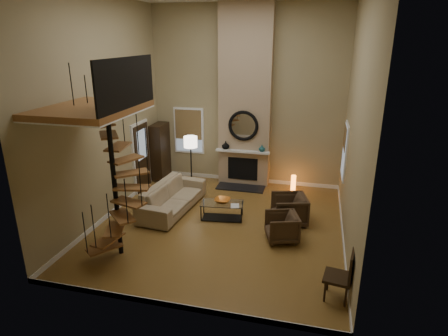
% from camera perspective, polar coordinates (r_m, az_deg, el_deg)
% --- Properties ---
extents(ground, '(6.00, 6.50, 0.01)m').
position_cam_1_polar(ground, '(9.79, -0.57, -8.54)').
color(ground, olive).
rests_on(ground, ground).
extents(back_wall, '(6.00, 0.02, 5.50)m').
position_cam_1_polar(back_wall, '(11.99, 3.35, 10.47)').
color(back_wall, tan).
rests_on(back_wall, ground).
extents(front_wall, '(6.00, 0.02, 5.50)m').
position_cam_1_polar(front_wall, '(5.87, -8.64, 1.19)').
color(front_wall, tan).
rests_on(front_wall, ground).
extents(left_wall, '(0.02, 6.50, 5.50)m').
position_cam_1_polar(left_wall, '(10.04, -17.61, 7.94)').
color(left_wall, tan).
rests_on(left_wall, ground).
extents(right_wall, '(0.02, 6.50, 5.50)m').
position_cam_1_polar(right_wall, '(8.63, 19.16, 6.08)').
color(right_wall, tan).
rests_on(right_wall, ground).
extents(baseboard_back, '(6.00, 0.02, 0.12)m').
position_cam_1_polar(baseboard_back, '(12.66, 3.11, -1.67)').
color(baseboard_back, white).
rests_on(baseboard_back, ground).
extents(baseboard_front, '(6.00, 0.02, 0.12)m').
position_cam_1_polar(baseboard_front, '(7.17, -7.49, -19.71)').
color(baseboard_front, white).
rests_on(baseboard_front, ground).
extents(baseboard_left, '(0.02, 6.50, 0.12)m').
position_cam_1_polar(baseboard_left, '(10.84, -16.16, -6.13)').
color(baseboard_left, white).
rests_on(baseboard_left, ground).
extents(baseboard_right, '(0.02, 6.50, 0.12)m').
position_cam_1_polar(baseboard_right, '(9.55, 17.34, -9.82)').
color(baseboard_right, white).
rests_on(baseboard_right, ground).
extents(chimney_breast, '(1.60, 0.38, 5.50)m').
position_cam_1_polar(chimney_breast, '(11.80, 3.17, 10.33)').
color(chimney_breast, tan).
rests_on(chimney_breast, ground).
extents(hearth, '(1.50, 0.60, 0.04)m').
position_cam_1_polar(hearth, '(12.06, 2.50, -2.94)').
color(hearth, black).
rests_on(hearth, ground).
extents(firebox, '(0.95, 0.02, 0.72)m').
position_cam_1_polar(firebox, '(12.14, 2.81, -0.12)').
color(firebox, black).
rests_on(firebox, chimney_breast).
extents(mantel, '(1.70, 0.18, 0.06)m').
position_cam_1_polar(mantel, '(11.88, 2.78, 2.49)').
color(mantel, white).
rests_on(mantel, chimney_breast).
extents(mirror_frame, '(0.94, 0.10, 0.94)m').
position_cam_1_polar(mirror_frame, '(11.74, 2.90, 6.32)').
color(mirror_frame, black).
rests_on(mirror_frame, chimney_breast).
extents(mirror_disc, '(0.80, 0.01, 0.80)m').
position_cam_1_polar(mirror_disc, '(11.75, 2.91, 6.33)').
color(mirror_disc, white).
rests_on(mirror_disc, chimney_breast).
extents(vase_left, '(0.24, 0.24, 0.25)m').
position_cam_1_polar(vase_left, '(11.99, 0.25, 3.43)').
color(vase_left, black).
rests_on(vase_left, mantel).
extents(vase_right, '(0.20, 0.20, 0.21)m').
position_cam_1_polar(vase_right, '(11.79, 5.69, 2.96)').
color(vase_right, '#184E54').
rests_on(vase_right, mantel).
extents(window_back, '(1.02, 0.06, 1.52)m').
position_cam_1_polar(window_back, '(12.66, -5.29, 5.68)').
color(window_back, white).
rests_on(window_back, back_wall).
extents(window_right, '(0.06, 1.02, 1.52)m').
position_cam_1_polar(window_right, '(10.83, 17.61, 2.58)').
color(window_right, white).
rests_on(window_right, right_wall).
extents(entry_door, '(0.10, 1.05, 2.16)m').
position_cam_1_polar(entry_door, '(11.94, -12.23, 1.65)').
color(entry_door, white).
rests_on(entry_door, ground).
extents(loft, '(1.70, 2.20, 1.09)m').
position_cam_1_polar(loft, '(7.95, -18.67, 8.68)').
color(loft, '#9A6332').
rests_on(loft, left_wall).
extents(spiral_stair, '(1.47, 1.47, 4.06)m').
position_cam_1_polar(spiral_stair, '(8.19, -16.02, -1.34)').
color(spiral_stair, black).
rests_on(spiral_stair, ground).
extents(hutch, '(0.39, 0.82, 1.84)m').
position_cam_1_polar(hutch, '(12.77, -9.49, 2.49)').
color(hutch, black).
rests_on(hutch, ground).
extents(sofa, '(1.21, 2.57, 0.73)m').
position_cam_1_polar(sofa, '(10.55, -7.72, -4.22)').
color(sofa, tan).
rests_on(sofa, ground).
extents(armchair_near, '(1.05, 1.03, 0.77)m').
position_cam_1_polar(armchair_near, '(9.94, 10.16, -6.13)').
color(armchair_near, '#43301F').
rests_on(armchair_near, ground).
extents(armchair_far, '(0.90, 0.89, 0.66)m').
position_cam_1_polar(armchair_far, '(9.05, 9.05, -8.68)').
color(armchair_far, '#43301F').
rests_on(armchair_far, ground).
extents(coffee_table, '(1.17, 0.69, 0.43)m').
position_cam_1_polar(coffee_table, '(9.99, -0.30, -6.10)').
color(coffee_table, silver).
rests_on(coffee_table, ground).
extents(bowl, '(0.41, 0.41, 0.10)m').
position_cam_1_polar(bowl, '(9.95, -0.23, -4.87)').
color(bowl, orange).
rests_on(bowl, coffee_table).
extents(book, '(0.27, 0.33, 0.03)m').
position_cam_1_polar(book, '(9.71, 1.49, -5.72)').
color(book, gray).
rests_on(book, coffee_table).
extents(floor_lamp, '(0.41, 0.41, 1.71)m').
position_cam_1_polar(floor_lamp, '(11.51, -5.01, 3.26)').
color(floor_lamp, black).
rests_on(floor_lamp, ground).
extents(accent_lamp, '(0.15, 0.15, 0.53)m').
position_cam_1_polar(accent_lamp, '(11.94, 10.32, -2.29)').
color(accent_lamp, orange).
rests_on(accent_lamp, ground).
extents(side_chair, '(0.56, 0.56, 1.01)m').
position_cam_1_polar(side_chair, '(7.35, 17.40, -14.94)').
color(side_chair, black).
rests_on(side_chair, ground).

